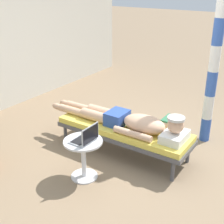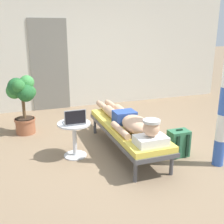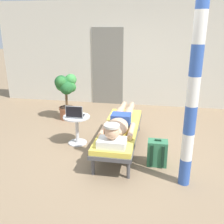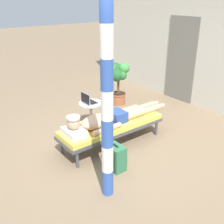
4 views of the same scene
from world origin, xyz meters
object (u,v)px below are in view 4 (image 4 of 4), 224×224
object	(u,v)px
person_reclining	(108,119)
side_table	(91,111)
backpack	(116,158)
laptop	(88,101)
porch_post	(107,105)
lounge_chair	(112,126)
potted_plant	(118,78)

from	to	relation	value
person_reclining	side_table	xyz separation A→B (m)	(-0.80, 0.18, -0.16)
side_table	backpack	bearing A→B (deg)	-19.44
laptop	porch_post	distance (m)	2.14
person_reclining	backpack	size ratio (longest dim) A/B	5.12
lounge_chair	side_table	xyz separation A→B (m)	(-0.80, 0.09, 0.01)
backpack	potted_plant	size ratio (longest dim) A/B	0.41
person_reclining	lounge_chair	bearing A→B (deg)	90.00
backpack	porch_post	xyz separation A→B (m)	(0.37, -0.43, 1.09)
side_table	potted_plant	xyz separation A→B (m)	(-0.65, 1.22, 0.32)
potted_plant	porch_post	size ratio (longest dim) A/B	0.40
side_table	laptop	world-z (taller)	laptop
person_reclining	side_table	distance (m)	0.83
laptop	porch_post	size ratio (longest dim) A/B	0.12
laptop	backpack	size ratio (longest dim) A/B	0.73
person_reclining	laptop	size ratio (longest dim) A/B	7.00
side_table	potted_plant	size ratio (longest dim) A/B	0.50
laptop	potted_plant	world-z (taller)	potted_plant
backpack	porch_post	world-z (taller)	porch_post
lounge_chair	side_table	size ratio (longest dim) A/B	3.73
side_table	backpack	distance (m)	1.54
person_reclining	laptop	world-z (taller)	laptop
laptop	side_table	bearing A→B (deg)	90.00
side_table	porch_post	bearing A→B (deg)	-27.49
lounge_chair	side_table	bearing A→B (deg)	173.81
person_reclining	porch_post	distance (m)	1.49
lounge_chair	laptop	xyz separation A→B (m)	(-0.80, 0.04, 0.24)
porch_post	laptop	bearing A→B (deg)	153.79
lounge_chair	potted_plant	xyz separation A→B (m)	(-1.45, 1.31, 0.33)
laptop	backpack	bearing A→B (deg)	-17.61
potted_plant	backpack	bearing A→B (deg)	-39.57
laptop	porch_post	bearing A→B (deg)	-26.21
backpack	laptop	bearing A→B (deg)	162.39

